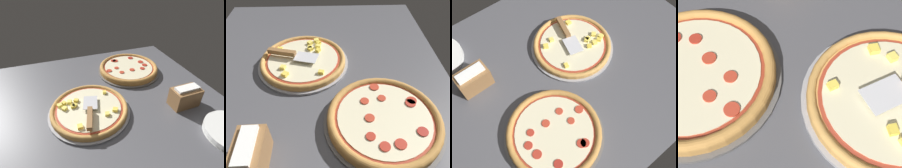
% 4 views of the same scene
% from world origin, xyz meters
% --- Properties ---
extents(ground_plane, '(1.28, 1.08, 0.04)m').
position_xyz_m(ground_plane, '(0.00, 0.00, -0.02)').
color(ground_plane, '#4C4C51').
extents(pizza_pan_front, '(0.38, 0.38, 0.01)m').
position_xyz_m(pizza_pan_front, '(-0.06, -0.06, 0.01)').
color(pizza_pan_front, '#939399').
rests_on(pizza_pan_front, ground_plane).
extents(pizza_front, '(0.36, 0.36, 0.03)m').
position_xyz_m(pizza_front, '(-0.06, -0.06, 0.02)').
color(pizza_front, '#C68E47').
rests_on(pizza_front, pizza_pan_front).
extents(pizza_pan_back, '(0.39, 0.39, 0.01)m').
position_xyz_m(pizza_pan_back, '(0.27, 0.22, 0.01)').
color(pizza_pan_back, '#565451').
rests_on(pizza_pan_back, ground_plane).
extents(pizza_back, '(0.37, 0.37, 0.03)m').
position_xyz_m(pizza_back, '(0.27, 0.22, 0.03)').
color(pizza_back, '#B77F3D').
rests_on(pizza_back, pizza_pan_back).
extents(serving_spatula, '(0.10, 0.22, 0.02)m').
position_xyz_m(serving_spatula, '(-0.07, -0.13, 0.05)').
color(serving_spatula, silver).
rests_on(serving_spatula, pizza_front).
extents(napkin_holder, '(0.14, 0.08, 0.11)m').
position_xyz_m(napkin_holder, '(0.39, -0.17, 0.05)').
color(napkin_holder, olive).
rests_on(napkin_holder, ground_plane).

